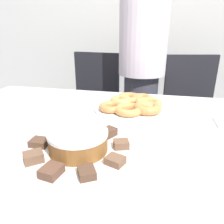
{
  "coord_description": "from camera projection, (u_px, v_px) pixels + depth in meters",
  "views": [
    {
      "loc": [
        0.19,
        -0.76,
        1.1
      ],
      "look_at": [
        0.03,
        0.01,
        0.79
      ],
      "focal_mm": 35.0,
      "sensor_mm": 36.0,
      "label": 1
    }
  ],
  "objects": [
    {
      "name": "donut_2",
      "position": [
        142.0,
        99.0,
        1.11
      ],
      "size": [
        0.11,
        0.11,
        0.04
      ],
      "color": "#C68447",
      "rests_on": "plate_donuts"
    },
    {
      "name": "lamington_8",
      "position": [
        86.0,
        128.0,
        0.8
      ],
      "size": [
        0.05,
        0.05,
        0.03
      ],
      "rotation": [
        0.0,
        0.0,
        8.01
      ],
      "color": "brown",
      "rests_on": "plate_cake"
    },
    {
      "name": "plate_cake",
      "position": [
        79.0,
        151.0,
        0.68
      ],
      "size": [
        0.36,
        0.36,
        0.01
      ],
      "color": "white",
      "rests_on": "table"
    },
    {
      "name": "lamington_1",
      "position": [
        40.0,
        142.0,
        0.71
      ],
      "size": [
        0.06,
        0.05,
        0.02
      ],
      "rotation": [
        0.0,
        0.0,
        3.13
      ],
      "color": "#513828",
      "rests_on": "plate_cake"
    },
    {
      "name": "table",
      "position": [
        105.0,
        144.0,
        0.89
      ],
      "size": [
        1.58,
        1.0,
        0.73
      ],
      "color": "silver",
      "rests_on": "ground_plane"
    },
    {
      "name": "person_standing",
      "position": [
        142.0,
        66.0,
        1.65
      ],
      "size": [
        0.35,
        0.35,
        1.58
      ],
      "color": "#383842",
      "rests_on": "ground_plane"
    },
    {
      "name": "frosted_cake",
      "position": [
        78.0,
        141.0,
        0.67
      ],
      "size": [
        0.18,
        0.18,
        0.07
      ],
      "color": "brown",
      "rests_on": "plate_cake"
    },
    {
      "name": "donut_5",
      "position": [
        112.0,
        107.0,
        1.01
      ],
      "size": [
        0.12,
        0.12,
        0.03
      ],
      "color": "#C68447",
      "rests_on": "plate_donuts"
    },
    {
      "name": "lamington_7",
      "position": [
        109.0,
        132.0,
        0.77
      ],
      "size": [
        0.06,
        0.06,
        0.03
      ],
      "rotation": [
        0.0,
        0.0,
        7.32
      ],
      "color": "#513828",
      "rests_on": "plate_cake"
    },
    {
      "name": "donut_0",
      "position": [
        134.0,
        104.0,
        1.05
      ],
      "size": [
        0.11,
        0.11,
        0.03
      ],
      "color": "#E5AD66",
      "rests_on": "plate_donuts"
    },
    {
      "name": "lamington_3",
      "position": [
        51.0,
        171.0,
        0.56
      ],
      "size": [
        0.06,
        0.06,
        0.02
      ],
      "rotation": [
        0.0,
        0.0,
        4.52
      ],
      "color": "brown",
      "rests_on": "plate_cake"
    },
    {
      "name": "lamington_6",
      "position": [
        121.0,
        144.0,
        0.69
      ],
      "size": [
        0.06,
        0.05,
        0.02
      ],
      "rotation": [
        0.0,
        0.0,
        6.62
      ],
      "color": "brown",
      "rests_on": "plate_cake"
    },
    {
      "name": "lamington_2",
      "position": [
        33.0,
        157.0,
        0.62
      ],
      "size": [
        0.07,
        0.07,
        0.03
      ],
      "rotation": [
        0.0,
        0.0,
        3.82
      ],
      "color": "brown",
      "rests_on": "plate_cake"
    },
    {
      "name": "lamington_4",
      "position": [
        87.0,
        173.0,
        0.56
      ],
      "size": [
        0.06,
        0.06,
        0.02
      ],
      "rotation": [
        0.0,
        0.0,
        5.22
      ],
      "color": "#513828",
      "rests_on": "plate_cake"
    },
    {
      "name": "donut_6",
      "position": [
        128.0,
        110.0,
        0.97
      ],
      "size": [
        0.13,
        0.13,
        0.03
      ],
      "color": "#D18E4C",
      "rests_on": "plate_donuts"
    },
    {
      "name": "donut_4",
      "position": [
        121.0,
        101.0,
        1.08
      ],
      "size": [
        0.11,
        0.11,
        0.04
      ],
      "color": "tan",
      "rests_on": "plate_donuts"
    },
    {
      "name": "donut_7",
      "position": [
        147.0,
        108.0,
        0.98
      ],
      "size": [
        0.13,
        0.13,
        0.04
      ],
      "color": "#C68447",
      "rests_on": "plate_donuts"
    },
    {
      "name": "plate_donuts",
      "position": [
        133.0,
        108.0,
        1.06
      ],
      "size": [
        0.38,
        0.38,
        0.01
      ],
      "color": "white",
      "rests_on": "table"
    },
    {
      "name": "donut_1",
      "position": [
        149.0,
        103.0,
        1.05
      ],
      "size": [
        0.13,
        0.13,
        0.04
      ],
      "color": "tan",
      "rests_on": "plate_donuts"
    },
    {
      "name": "lamington_5",
      "position": [
        115.0,
        160.0,
        0.61
      ],
      "size": [
        0.06,
        0.06,
        0.02
      ],
      "rotation": [
        0.0,
        0.0,
        5.92
      ],
      "color": "brown",
      "rests_on": "plate_cake"
    },
    {
      "name": "office_chair_right",
      "position": [
        191.0,
        120.0,
        1.68
      ],
      "size": [
        0.52,
        0.52,
        0.91
      ],
      "rotation": [
        0.0,
        0.0,
        0.2
      ],
      "color": "black",
      "rests_on": "ground_plane"
    },
    {
      "name": "office_chair_left",
      "position": [
        91.0,
        112.0,
        1.84
      ],
      "size": [
        0.49,
        0.49,
        0.91
      ],
      "rotation": [
        0.0,
        0.0,
        -0.12
      ],
      "color": "black",
      "rests_on": "ground_plane"
    },
    {
      "name": "wall_back",
      "position": [
        143.0,
        6.0,
        2.12
      ],
      "size": [
        8.0,
        0.05,
        2.6
      ],
      "color": "silver",
      "rests_on": "ground_plane"
    },
    {
      "name": "lamington_0",
      "position": [
        60.0,
        132.0,
        0.78
      ],
      "size": [
        0.06,
        0.06,
        0.02
      ],
      "rotation": [
        0.0,
        0.0,
        2.43
      ],
      "color": "brown",
      "rests_on": "plate_cake"
    },
    {
      "name": "donut_3",
      "position": [
        129.0,
        98.0,
        1.12
      ],
      "size": [
        0.13,
        0.13,
        0.04
      ],
      "color": "#C68447",
      "rests_on": "plate_donuts"
    }
  ]
}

